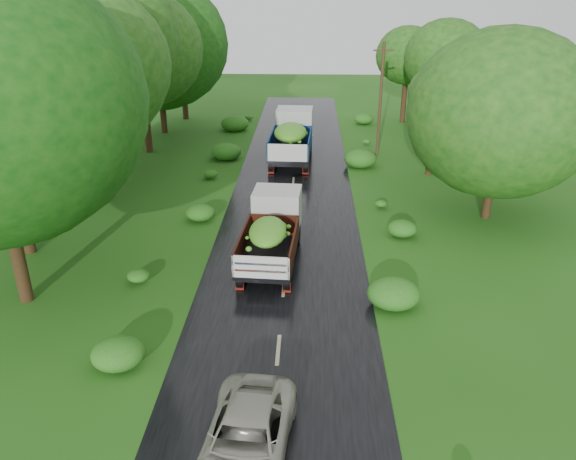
# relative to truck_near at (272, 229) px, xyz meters

# --- Properties ---
(ground) EXTENTS (120.00, 120.00, 0.00)m
(ground) POSITION_rel_truck_near_xyz_m (0.58, -10.24, -1.38)
(ground) COLOR #1D4D10
(ground) RESTS_ON ground
(road) EXTENTS (6.50, 80.00, 0.02)m
(road) POSITION_rel_truck_near_xyz_m (0.58, -5.24, -1.37)
(road) COLOR black
(road) RESTS_ON ground
(road_lines) EXTENTS (0.12, 69.60, 0.00)m
(road_lines) POSITION_rel_truck_near_xyz_m (0.58, -4.24, -1.36)
(road_lines) COLOR #BFB78C
(road_lines) RESTS_ON road
(truck_near) EXTENTS (2.43, 5.94, 2.44)m
(truck_near) POSITION_rel_truck_near_xyz_m (0.00, 0.00, 0.00)
(truck_near) COLOR black
(truck_near) RESTS_ON ground
(truck_far) EXTENTS (2.70, 6.92, 2.87)m
(truck_far) POSITION_rel_truck_near_xyz_m (0.38, 14.21, 0.24)
(truck_far) COLOR black
(truck_far) RESTS_ON ground
(car) EXTENTS (2.42, 4.57, 1.22)m
(car) POSITION_rel_truck_near_xyz_m (0.05, -10.64, -0.75)
(car) COLOR #AAA797
(car) RESTS_ON road
(utility_pole) EXTENTS (1.26, 0.20, 7.18)m
(utility_pole) POSITION_rel_truck_near_xyz_m (5.98, 15.56, 2.32)
(utility_pole) COLOR #382616
(utility_pole) RESTS_ON ground
(trees_left) EXTENTS (6.39, 32.94, 9.84)m
(trees_left) POSITION_rel_truck_near_xyz_m (-9.63, 10.01, 5.50)
(trees_left) COLOR black
(trees_left) RESTS_ON ground
(trees_right) EXTENTS (4.86, 23.62, 7.43)m
(trees_right) POSITION_rel_truck_near_xyz_m (9.81, 12.82, 3.84)
(trees_right) COLOR black
(trees_right) RESTS_ON ground
(shrubs) EXTENTS (11.90, 44.00, 0.70)m
(shrubs) POSITION_rel_truck_near_xyz_m (0.58, 3.76, -1.03)
(shrubs) COLOR #236417
(shrubs) RESTS_ON ground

